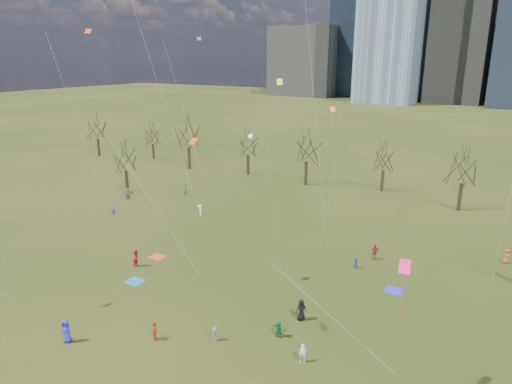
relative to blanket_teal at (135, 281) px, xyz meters
The scene contains 21 objects.
ground 6.61m from the blanket_teal, ahead, with size 500.00×500.00×0.00m, color black.
downtown_skyline 213.97m from the blanket_teal, 88.86° to the left, with size 212.50×78.00×118.00m.
bare_tree_row 37.99m from the blanket_teal, 79.98° to the left, with size 113.04×29.80×9.50m.
blanket_teal is the anchor object (origin of this frame).
blanket_navy 24.50m from the blanket_teal, 26.58° to the left, with size 1.60×1.50×0.03m, color #282DBB.
blanket_crimson 5.67m from the blanket_teal, 110.56° to the left, with size 1.60×1.50×0.03m, color red.
person_0 10.04m from the blanket_teal, 74.34° to the right, with size 0.91×0.59×1.87m, color #2C29B3.
person_1 19.23m from the blanket_teal, ahead, with size 0.52×0.34×1.44m, color silver.
person_2 3.46m from the blanket_teal, 130.32° to the left, with size 0.89×0.69×1.82m, color #B1192D.
person_3 12.78m from the blanket_teal, 17.04° to the right, with size 0.74×0.42×1.14m, color slate.
person_4 10.20m from the blanket_teal, 36.16° to the right, with size 0.86×0.36×1.47m, color #CD4C16.
person_5 16.17m from the blanket_teal, ahead, with size 1.28×0.41×1.38m, color #19713C.
person_6 16.76m from the blanket_teal, ahead, with size 0.89×0.58×1.83m, color black.
person_7 20.44m from the blanket_teal, 142.91° to the left, with size 0.66×0.44×1.82m, color #7F4993.
person_8 21.95m from the blanket_teal, 38.03° to the left, with size 0.58×0.45×1.19m, color #2661A6.
person_9 19.11m from the blanket_teal, 108.46° to the left, with size 1.04×0.60×1.62m, color white.
person_10 24.80m from the blanket_teal, 42.53° to the left, with size 1.00×0.42×1.71m, color #B71A37.
person_11 27.26m from the blanket_teal, 137.15° to the left, with size 1.68×0.53×1.81m, color slate.
person_12 37.99m from the blanket_teal, 36.92° to the left, with size 0.78×0.51×1.59m, color #E65919.
person_13 28.31m from the blanket_teal, 119.26° to the left, with size 0.68×0.44×1.85m, color #186F4A.
kites_airborne 20.24m from the blanket_teal, 51.38° to the left, with size 57.73×48.28×31.16m.
Camera 1 is at (23.67, -27.63, 20.79)m, focal length 32.00 mm.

